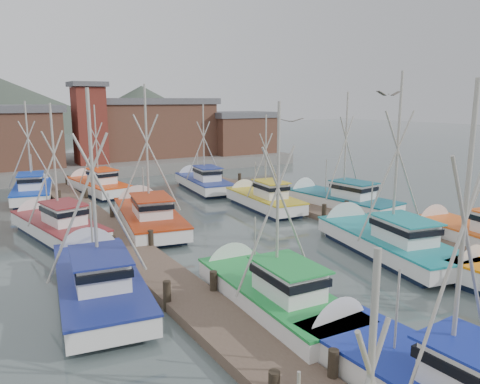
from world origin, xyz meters
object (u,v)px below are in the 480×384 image
boat_0 (424,380)px  boat_12 (96,185)px  lookout_tower (90,123)px  boat_4 (267,291)px  boat_8 (147,215)px

boat_0 → boat_12: (0.06, 33.38, -0.00)m
lookout_tower → boat_12: size_ratio=0.95×
boat_12 → boat_4: bearing=-97.9°
boat_0 → boat_8: bearing=87.1°
boat_0 → boat_4: (-0.25, 6.93, -0.00)m
lookout_tower → boat_8: size_ratio=0.81×
boat_0 → boat_8: boat_8 is taller
boat_4 → boat_12: bearing=92.7°
lookout_tower → boat_4: 37.17m
boat_0 → lookout_tower: bearing=84.2°
lookout_tower → boat_4: bearing=-94.1°
lookout_tower → boat_0: lookout_tower is taller
boat_12 → boat_0: bearing=-97.3°
boat_4 → boat_12: 26.44m
boat_8 → boat_12: boat_8 is taller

